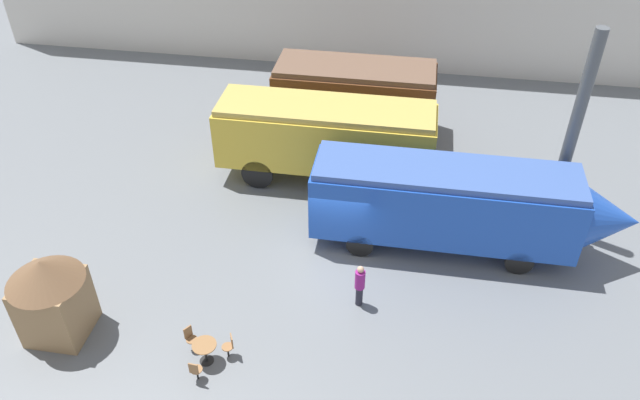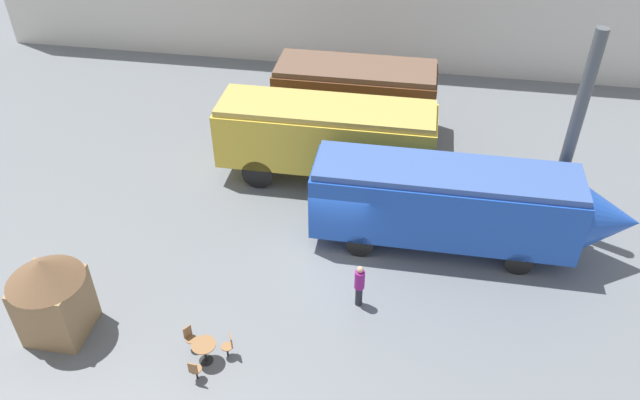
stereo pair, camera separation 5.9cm
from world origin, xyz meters
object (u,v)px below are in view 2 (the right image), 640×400
Objects in this scene: cafe_table_near at (204,349)px; passenger_coach_wooden at (355,94)px; passenger_coach_vintage at (326,134)px; streamlined_locomotive at (467,204)px; cafe_chair_0 at (195,370)px; visitor_person at (359,284)px; ticket_kiosk at (50,293)px.

passenger_coach_wooden is at bearing 78.92° from cafe_table_near.
passenger_coach_vintage is 11.71× the size of cafe_table_near.
cafe_chair_0 is (-7.80, -7.44, -1.46)m from streamlined_locomotive.
cafe_table_near is at bearing -144.13° from visitor_person.
ticket_kiosk reaches higher than visitor_person.
passenger_coach_vintage is at bearing -6.13° from cafe_chair_0.
cafe_table_near is at bearing -0.00° from cafe_chair_0.
cafe_table_near is 0.75m from cafe_chair_0.
passenger_coach_wooden is 11.24m from visitor_person.
visitor_person is (1.55, -11.08, -1.09)m from passenger_coach_wooden.
passenger_coach_wooden is at bearing 97.94° from visitor_person.
ticket_kiosk is (-4.92, 0.42, 1.11)m from cafe_table_near.
passenger_coach_vintage is at bearing 54.77° from ticket_kiosk.
visitor_person is (2.28, -7.17, -1.20)m from passenger_coach_vintage.
cafe_chair_0 is at bearing -100.84° from passenger_coach_vintage.
passenger_coach_vintage is 2.97× the size of ticket_kiosk.
visitor_person is (4.33, 3.13, 0.36)m from cafe_table_near.
passenger_coach_wooden is 9.58× the size of cafe_table_near.
cafe_table_near is at bearing -101.08° from passenger_coach_wooden.
passenger_coach_wooden reaches higher than streamlined_locomotive.
passenger_coach_wooden is 0.82× the size of passenger_coach_vintage.
passenger_coach_wooden is 4.28× the size of visitor_person.
streamlined_locomotive is at bearing -41.64° from cafe_chair_0.
cafe_table_near is 0.25× the size of ticket_kiosk.
cafe_table_near is (-2.05, -10.30, -1.56)m from passenger_coach_vintage.
passenger_coach_wooden is at bearing -6.06° from cafe_chair_0.
cafe_chair_0 is (-0.06, -0.74, -0.06)m from cafe_table_near.
visitor_person reaches higher than cafe_table_near.
streamlined_locomotive reaches higher than cafe_chair_0.
streamlined_locomotive is 10.33m from cafe_table_near.
cafe_chair_0 is 5.87m from visitor_person.
ticket_kiosk is at bearing -119.21° from passenger_coach_wooden.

